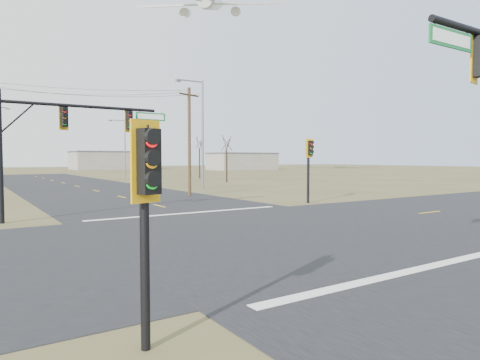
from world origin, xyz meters
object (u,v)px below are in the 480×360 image
utility_pole_near (189,140)px  bare_tree_d (199,142)px  streetlight_b (124,146)px  mast_arm_far (66,128)px  pedestal_signal_ne (310,156)px  pedestal_signal_sw (147,180)px  bare_tree_c (227,143)px  streetlight_a (200,128)px

utility_pole_near → bare_tree_d: size_ratio=1.27×
streetlight_b → mast_arm_far: bearing=-120.3°
pedestal_signal_ne → pedestal_signal_sw: size_ratio=1.21×
bare_tree_c → mast_arm_far: bearing=-135.2°
pedestal_signal_sw → streetlight_b: (18.72, 58.78, 2.33)m
streetlight_a → bare_tree_c: bearing=25.9°
mast_arm_far → streetlight_a: 21.35m
mast_arm_far → pedestal_signal_ne: 16.26m
streetlight_a → bare_tree_c: size_ratio=1.65×
pedestal_signal_sw → streetlight_a: streetlight_a is taller
pedestal_signal_sw → streetlight_b: 61.73m
pedestal_signal_sw → bare_tree_c: bearing=42.5°
pedestal_signal_ne → utility_pole_near: 10.96m
pedestal_signal_ne → bare_tree_c: size_ratio=0.69×
mast_arm_far → utility_pole_near: bearing=12.8°
streetlight_b → bare_tree_d: size_ratio=1.28×
streetlight_a → streetlight_b: streetlight_a is taller
pedestal_signal_ne → bare_tree_c: 27.83m
mast_arm_far → streetlight_b: (16.51, 41.39, 0.40)m
utility_pole_near → streetlight_b: (4.98, 32.68, 0.42)m
streetlight_b → bare_tree_c: 18.47m
pedestal_signal_ne → bare_tree_d: size_ratio=0.64×
streetlight_a → pedestal_signal_sw: bearing=-141.3°
utility_pole_near → bare_tree_c: (13.71, 16.40, 0.50)m
mast_arm_far → streetlight_b: 44.57m
mast_arm_far → utility_pole_near: utility_pole_near is taller
mast_arm_far → streetlight_a: bearing=18.4°
mast_arm_far → pedestal_signal_sw: bearing=-121.5°
utility_pole_near → streetlight_b: size_ratio=0.99×
pedestal_signal_sw → bare_tree_c: size_ratio=0.57×
bare_tree_c → bare_tree_d: bearing=79.9°
bare_tree_c → bare_tree_d: bare_tree_d is taller
pedestal_signal_ne → utility_pole_near: size_ratio=0.51×
pedestal_signal_sw → streetlight_a: size_ratio=0.35×
streetlight_b → utility_pole_near: bearing=-107.2°
mast_arm_far → bare_tree_c: bare_tree_c is taller
utility_pole_near → pedestal_signal_sw: bearing=-117.8°
pedestal_signal_ne → streetlight_a: size_ratio=0.42×
streetlight_b → bare_tree_d: 11.74m
mast_arm_far → streetlight_b: streetlight_b is taller
mast_arm_far → utility_pole_near: 14.45m
pedestal_signal_ne → streetlight_b: bearing=109.7°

